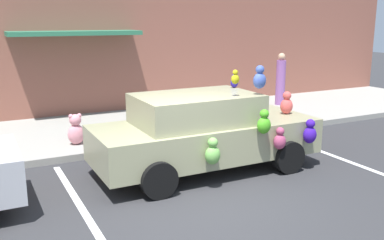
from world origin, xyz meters
The scene contains 8 objects.
ground_plane centered at (0.00, 0.00, 0.00)m, with size 60.00×60.00×0.00m, color #2D2D30.
sidewalk centered at (0.00, 5.00, 0.07)m, with size 24.00×4.00×0.15m, color gray.
storefront_building centered at (0.00, 7.14, 3.19)m, with size 24.00×1.25×6.40m.
parking_stripe_front centered at (3.88, 1.00, 0.00)m, with size 0.12×3.60×0.01m, color silver.
parking_stripe_rear centered at (-1.68, 1.00, 0.00)m, with size 0.12×3.60×0.01m, color silver.
plush_covered_car centered at (0.90, 1.26, 0.80)m, with size 4.39×2.04×2.10m.
teddy_bear_on_sidewalk centered at (-1.04, 3.77, 0.48)m, with size 0.37×0.31×0.71m.
pedestrian_walking_past centered at (6.06, 5.49, 0.96)m, with size 0.31×0.31×1.70m.
Camera 1 is at (-3.02, -5.92, 2.93)m, focal length 40.77 mm.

